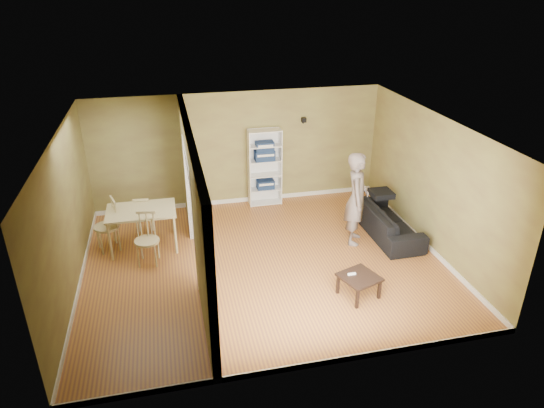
{
  "coord_description": "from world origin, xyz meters",
  "views": [
    {
      "loc": [
        -1.56,
        -7.51,
        4.85
      ],
      "look_at": [
        0.2,
        0.2,
        1.1
      ],
      "focal_mm": 32.0,
      "sensor_mm": 36.0,
      "label": 1
    }
  ],
  "objects_px": {
    "sofa": "(388,217)",
    "chair_left": "(106,225)",
    "bookshelf": "(264,167)",
    "dining_table": "(141,214)",
    "chair_near": "(147,239)",
    "person": "(357,191)",
    "chair_far": "(144,215)",
    "coffee_table": "(359,279)"
  },
  "relations": [
    {
      "from": "sofa",
      "to": "chair_left",
      "type": "bearing_deg",
      "value": 82.93
    },
    {
      "from": "sofa",
      "to": "bookshelf",
      "type": "xyz_separation_m",
      "value": [
        -2.13,
        2.06,
        0.51
      ]
    },
    {
      "from": "dining_table",
      "to": "chair_near",
      "type": "bearing_deg",
      "value": -82.68
    },
    {
      "from": "sofa",
      "to": "person",
      "type": "relative_size",
      "value": 0.91
    },
    {
      "from": "chair_near",
      "to": "chair_far",
      "type": "bearing_deg",
      "value": 103.39
    },
    {
      "from": "bookshelf",
      "to": "chair_left",
      "type": "relative_size",
      "value": 1.71
    },
    {
      "from": "coffee_table",
      "to": "chair_far",
      "type": "distance_m",
      "value": 4.57
    },
    {
      "from": "coffee_table",
      "to": "chair_left",
      "type": "xyz_separation_m",
      "value": [
        -4.15,
        2.51,
        0.19
      ]
    },
    {
      "from": "chair_left",
      "to": "coffee_table",
      "type": "bearing_deg",
      "value": 42.11
    },
    {
      "from": "dining_table",
      "to": "coffee_table",
      "type": "bearing_deg",
      "value": -35.08
    },
    {
      "from": "coffee_table",
      "to": "chair_left",
      "type": "bearing_deg",
      "value": 148.84
    },
    {
      "from": "coffee_table",
      "to": "dining_table",
      "type": "height_order",
      "value": "dining_table"
    },
    {
      "from": "person",
      "to": "chair_far",
      "type": "relative_size",
      "value": 2.51
    },
    {
      "from": "dining_table",
      "to": "chair_far",
      "type": "xyz_separation_m",
      "value": [
        0.0,
        0.52,
        -0.29
      ]
    },
    {
      "from": "person",
      "to": "chair_left",
      "type": "xyz_separation_m",
      "value": [
        -4.76,
        0.75,
        -0.57
      ]
    },
    {
      "from": "chair_near",
      "to": "chair_far",
      "type": "height_order",
      "value": "chair_near"
    },
    {
      "from": "person",
      "to": "coffee_table",
      "type": "height_order",
      "value": "person"
    },
    {
      "from": "sofa",
      "to": "coffee_table",
      "type": "distance_m",
      "value": 2.33
    },
    {
      "from": "chair_left",
      "to": "chair_far",
      "type": "xyz_separation_m",
      "value": [
        0.68,
        0.46,
        -0.08
      ]
    },
    {
      "from": "chair_far",
      "to": "person",
      "type": "bearing_deg",
      "value": 168.24
    },
    {
      "from": "sofa",
      "to": "dining_table",
      "type": "bearing_deg",
      "value": 82.82
    },
    {
      "from": "person",
      "to": "chair_left",
      "type": "height_order",
      "value": "person"
    },
    {
      "from": "person",
      "to": "chair_far",
      "type": "height_order",
      "value": "person"
    },
    {
      "from": "chair_left",
      "to": "chair_near",
      "type": "xyz_separation_m",
      "value": [
        0.75,
        -0.69,
        -0.02
      ]
    },
    {
      "from": "bookshelf",
      "to": "chair_far",
      "type": "bearing_deg",
      "value": -160.27
    },
    {
      "from": "chair_left",
      "to": "sofa",
      "type": "bearing_deg",
      "value": 66.74
    },
    {
      "from": "sofa",
      "to": "dining_table",
      "type": "distance_m",
      "value": 4.9
    },
    {
      "from": "coffee_table",
      "to": "chair_left",
      "type": "relative_size",
      "value": 0.55
    },
    {
      "from": "sofa",
      "to": "chair_near",
      "type": "height_order",
      "value": "chair_near"
    },
    {
      "from": "sofa",
      "to": "person",
      "type": "distance_m",
      "value": 1.06
    },
    {
      "from": "bookshelf",
      "to": "chair_far",
      "type": "xyz_separation_m",
      "value": [
        -2.72,
        -0.97,
        -0.45
      ]
    },
    {
      "from": "bookshelf",
      "to": "chair_near",
      "type": "bearing_deg",
      "value": -141.23
    },
    {
      "from": "sofa",
      "to": "chair_left",
      "type": "distance_m",
      "value": 5.57
    },
    {
      "from": "sofa",
      "to": "dining_table",
      "type": "xyz_separation_m",
      "value": [
        -4.85,
        0.57,
        0.35
      ]
    },
    {
      "from": "sofa",
      "to": "chair_far",
      "type": "relative_size",
      "value": 2.29
    },
    {
      "from": "chair_near",
      "to": "bookshelf",
      "type": "bearing_deg",
      "value": 48.39
    },
    {
      "from": "chair_left",
      "to": "chair_near",
      "type": "bearing_deg",
      "value": 30.81
    },
    {
      "from": "person",
      "to": "sofa",
      "type": "bearing_deg",
      "value": -57.65
    },
    {
      "from": "person",
      "to": "chair_left",
      "type": "bearing_deg",
      "value": 104.53
    },
    {
      "from": "bookshelf",
      "to": "chair_near",
      "type": "relative_size",
      "value": 1.79
    },
    {
      "from": "person",
      "to": "dining_table",
      "type": "relative_size",
      "value": 1.69
    },
    {
      "from": "sofa",
      "to": "coffee_table",
      "type": "relative_size",
      "value": 3.46
    }
  ]
}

